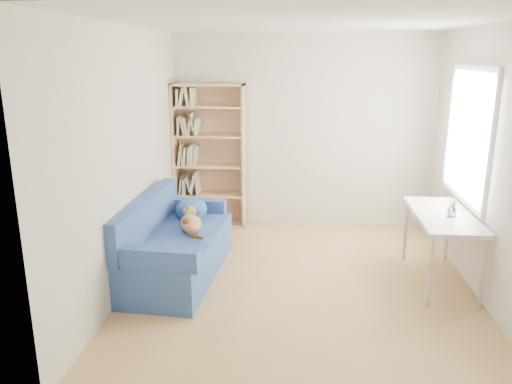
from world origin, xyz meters
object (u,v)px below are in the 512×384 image
bookshelf (210,162)px  desk (443,220)px  sofa (174,246)px  pen_cup (452,210)px

bookshelf → desk: 3.16m
sofa → pen_cup: bearing=3.6°
desk → sofa: bearing=-178.7°
pen_cup → sofa: bearing=179.5°
bookshelf → sofa: bearing=-93.3°
sofa → desk: 2.82m
sofa → pen_cup: pen_cup is taller
desk → pen_cup: size_ratio=7.26×
sofa → desk: sofa is taller
sofa → pen_cup: size_ratio=10.49×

